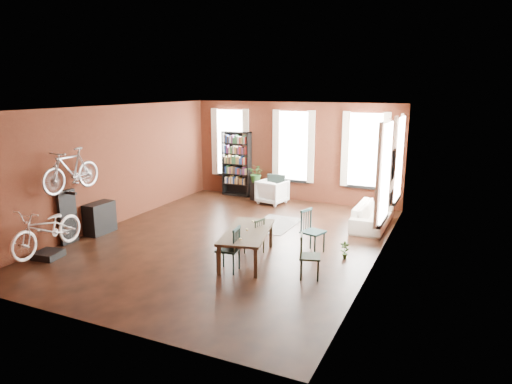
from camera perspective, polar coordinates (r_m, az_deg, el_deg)
The scene contains 19 objects.
room at distance 11.20m, azimuth -0.80°, elevation 5.15°, with size 9.00×9.04×3.22m.
dining_table at distance 9.91m, azimuth -1.12°, elevation -6.67°, with size 0.89×1.95×0.66m, color #453929.
dining_chair_a at distance 9.31m, azimuth -3.50°, elevation -7.14°, with size 0.43×0.43×0.93m, color #193837.
dining_chair_b at distance 10.27m, azimuth -0.23°, elevation -5.51°, with size 0.38×0.38×0.82m, color black.
dining_chair_c at distance 9.05m, azimuth 6.76°, elevation -8.00°, with size 0.41×0.41×0.88m, color black.
dining_chair_d at distance 10.36m, azimuth 7.13°, elevation -4.96°, with size 0.45×0.45×0.98m, color #1B3D3D.
bookshelf at distance 15.61m, azimuth -2.43°, elevation 3.55°, with size 1.00×0.32×2.20m, color black.
white_armchair at distance 14.62m, azimuth 2.06°, elevation 0.18°, with size 0.82×0.76×0.84m, color white.
cream_sofa at distance 12.61m, azimuth 14.37°, elevation -2.39°, with size 2.08×0.61×0.81m, color beige.
striped_rug at distance 12.47m, azimuth 2.34°, elevation -4.06°, with size 1.06×1.70×0.01m, color black.
bike_trainer at distance 11.08m, azimuth -24.53°, elevation -7.14°, with size 0.52×0.52×0.15m, color black.
bike_wall_rack at distance 11.74m, azimuth -22.46°, elevation -2.90°, with size 0.16×0.60×1.30m, color black.
console_table at distance 12.32m, azimuth -18.95°, elevation -3.09°, with size 0.40×0.80×0.80m, color black.
plant_stand at distance 15.09m, azimuth 0.03°, elevation 0.12°, with size 0.30×0.30×0.60m, color black.
plant_by_sofa at distance 13.77m, azimuth 15.84°, elevation -2.36°, with size 0.33×0.60×0.27m, color #2B5C24.
plant_small at distance 10.27m, azimuth 10.99°, elevation -7.77°, with size 0.20×0.39×0.14m, color #386327.
bicycle_floor at distance 10.79m, azimuth -24.82°, elevation -1.89°, with size 0.67×1.02×1.93m, color white.
bicycle_hung at distance 11.26m, azimuth -22.25°, elevation 4.20°, with size 0.47×1.00×1.66m, color #A5A8AD.
plant_on_stand at distance 14.96m, azimuth 0.07°, elevation 2.09°, with size 0.54×0.60×0.47m, color #275421.
Camera 1 is at (5.02, -9.40, 3.68)m, focal length 32.00 mm.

